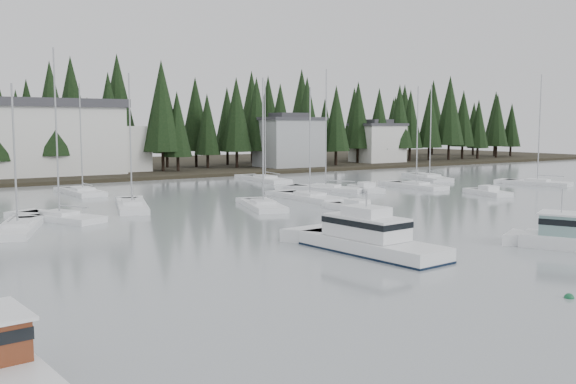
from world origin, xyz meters
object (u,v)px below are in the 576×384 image
Objects in this scene: sailboat_10 at (265,180)px; runabout_2 at (489,194)px; sailboat_13 at (60,219)px; runabout_4 at (366,190)px; sailboat_6 at (326,190)px; sailboat_0 at (537,184)px; runabout_1 at (357,209)px; house_east_b at (378,142)px; cabin_cruiser_center at (370,242)px; sailboat_3 at (132,208)px; sailboat_4 at (429,179)px; sailboat_12 at (310,199)px; sailboat_9 at (83,194)px; sailboat_1 at (18,231)px; sailboat_5 at (263,207)px; house_east_a at (289,141)px; sailboat_2 at (416,187)px; harbor_inn at (48,138)px.

sailboat_10 reaches higher than runabout_2.
runabout_4 is (35.90, 4.22, 0.04)m from sailboat_13.
sailboat_6 is 1.03× the size of sailboat_10.
sailboat_0 is at bearing -60.56° from runabout_2.
house_east_b is at bearing -47.69° from runabout_1.
house_east_b is 87.48m from cabin_cruiser_center.
sailboat_6 is (19.58, 30.82, -0.57)m from cabin_cruiser_center.
sailboat_3 is 20.74m from runabout_1.
sailboat_4 is 30.61m from sailboat_12.
sailboat_0 is at bearing -114.33° from sailboat_9.
sailboat_5 reaches higher than sailboat_1.
sailboat_1 is (-52.17, -43.54, -4.85)m from house_east_a.
sailboat_2 is (-15.97, 5.61, -0.02)m from sailboat_0.
harbor_inn is at bearing 47.78° from runabout_2.
sailboat_2 is at bearing -81.07° from sailboat_12.
sailboat_12 is at bearing -137.71° from house_east_b.
sailboat_9 reaches higher than sailboat_12.
sailboat_2 reaches higher than cabin_cruiser_center.
cabin_cruiser_center is (3.09, -67.84, -5.13)m from harbor_inn.
sailboat_1 is (-74.17, -45.54, -4.35)m from house_east_b.
sailboat_4 is at bearing -60.79° from runabout_1.
harbor_inn is 4.97× the size of runabout_2.
sailboat_0 reaches higher than house_east_b.
sailboat_5 is at bearing -19.53° from cabin_cruiser_center.
sailboat_10 reaches higher than sailboat_2.
harbor_inn is 32.64m from sailboat_10.
runabout_4 is (-18.03, -7.53, 0.06)m from sailboat_4.
runabout_4 is (-7.44, 0.58, 0.06)m from sailboat_2.
cabin_cruiser_center is at bearing -87.39° from harbor_inn.
cabin_cruiser_center is 0.82× the size of sailboat_5.
sailboat_10 is 0.99× the size of sailboat_13.
sailboat_4 reaches higher than sailboat_9.
cabin_cruiser_center is 0.74× the size of sailboat_4.
sailboat_6 is at bearing -37.93° from cabin_cruiser_center.
sailboat_1 reaches higher than house_east_b.
sailboat_6 reaches higher than sailboat_5.
sailboat_1 is 28.17m from runabout_1.
cabin_cruiser_center is 36.63m from runabout_4.
harbor_inn is at bearing 177.80° from house_east_b.
runabout_1 is at bearing -80.36° from sailboat_1.
sailboat_6 is at bearing 73.39° from runabout_4.
sailboat_4 is at bearing -53.00° from sailboat_2.
sailboat_9 is at bearing -46.40° from sailboat_13.
sailboat_5 is (5.33, 21.33, -0.58)m from cabin_cruiser_center.
sailboat_10 reaches higher than house_east_a.
sailboat_9 is 0.89× the size of sailboat_13.
sailboat_6 is at bearing -66.55° from sailboat_3.
sailboat_2 is 0.92× the size of sailboat_4.
sailboat_0 reaches higher than sailboat_4.
house_east_b is 1.45× the size of runabout_4.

